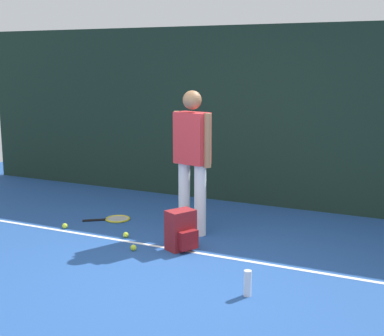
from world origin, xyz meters
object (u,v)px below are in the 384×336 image
(backpack, at_px, (182,231))
(tennis_ball_mid_court, at_px, (133,248))
(tennis_player, at_px, (192,154))
(water_bottle, at_px, (248,283))
(tennis_ball_far_left, at_px, (126,235))
(tennis_ball_by_fence, at_px, (65,226))
(tennis_racket, at_px, (115,219))

(backpack, distance_m, tennis_ball_mid_court, 0.55)
(tennis_player, distance_m, water_bottle, 2.05)
(tennis_player, height_order, tennis_ball_mid_court, tennis_player)
(tennis_player, relative_size, tennis_ball_far_left, 25.76)
(backpack, height_order, tennis_ball_far_left, backpack)
(tennis_ball_mid_court, bearing_deg, tennis_ball_far_left, 132.40)
(tennis_ball_by_fence, height_order, water_bottle, water_bottle)
(tennis_racket, distance_m, backpack, 1.45)
(tennis_player, relative_size, backpack, 3.86)
(tennis_ball_far_left, bearing_deg, tennis_ball_by_fence, -178.47)
(tennis_player, xyz_separation_m, backpack, (0.15, -0.58, -0.76))
(tennis_ball_mid_court, bearing_deg, tennis_player, 70.04)
(tennis_player, bearing_deg, tennis_racket, -170.52)
(backpack, bearing_deg, tennis_ball_by_fence, 115.17)
(tennis_player, xyz_separation_m, tennis_ball_far_left, (-0.62, -0.50, -0.93))
(tennis_player, relative_size, tennis_racket, 2.85)
(tennis_ball_by_fence, distance_m, tennis_ball_mid_court, 1.23)
(tennis_player, bearing_deg, tennis_ball_by_fence, -148.03)
(tennis_player, relative_size, tennis_ball_mid_court, 25.76)
(tennis_ball_by_fence, distance_m, tennis_ball_far_left, 0.87)
(backpack, relative_size, tennis_ball_by_fence, 6.67)
(backpack, xyz_separation_m, tennis_ball_mid_court, (-0.46, -0.26, -0.18))
(tennis_ball_mid_court, bearing_deg, tennis_racket, 132.48)
(tennis_racket, bearing_deg, tennis_ball_by_fence, -158.23)
(backpack, xyz_separation_m, tennis_ball_by_fence, (-1.64, 0.06, -0.18))
(tennis_racket, xyz_separation_m, tennis_ball_far_left, (0.52, -0.56, 0.02))
(tennis_player, bearing_deg, tennis_ball_far_left, -128.68)
(tennis_ball_far_left, height_order, water_bottle, water_bottle)
(tennis_ball_mid_court, distance_m, tennis_ball_far_left, 0.47)
(backpack, relative_size, tennis_ball_mid_court, 6.67)
(tennis_racket, height_order, backpack, backpack)
(tennis_ball_by_fence, bearing_deg, tennis_ball_mid_court, -15.25)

